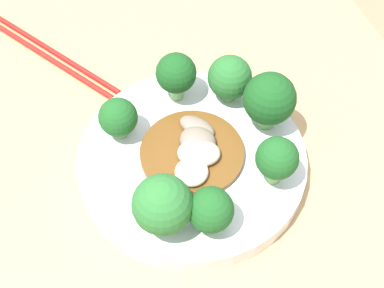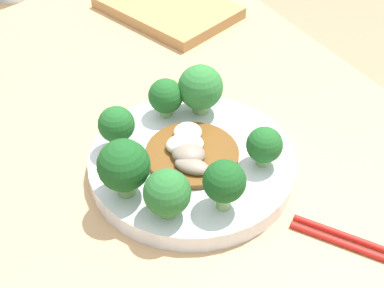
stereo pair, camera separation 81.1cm
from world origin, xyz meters
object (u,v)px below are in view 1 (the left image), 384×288
broccoli_southeast (163,205)px  broccoli_northwest (230,78)px  broccoli_east (212,210)px  stirfry_center (195,151)px  broccoli_north (269,99)px  broccoli_west (176,74)px  plate (192,161)px  broccoli_southwest (118,118)px  chopsticks (51,55)px  broccoli_northeast (277,159)px

broccoli_southeast → broccoli_northwest: broccoli_southeast is taller
broccoli_east → stirfry_center: 0.09m
broccoli_northwest → stirfry_center: 0.10m
broccoli_north → broccoli_west: 0.11m
broccoli_northwest → plate: bearing=-45.3°
plate → stirfry_center: size_ratio=2.21×
plate → broccoli_southeast: size_ratio=3.67×
plate → broccoli_east: size_ratio=4.68×
broccoli_northwest → broccoli_southwest: 0.14m
broccoli_east → broccoli_southeast: 0.05m
chopsticks → broccoli_northeast: bearing=34.4°
broccoli_east → broccoli_southeast: size_ratio=0.78×
broccoli_east → chopsticks: size_ratio=0.26×
plate → broccoli_north: size_ratio=3.52×
broccoli_east → stirfry_center: bearing=172.7°
broccoli_northeast → broccoli_west: size_ratio=0.97×
broccoli_southeast → chopsticks: 0.31m
broccoli_northwest → stirfry_center: bearing=-43.5°
broccoli_northeast → chopsticks: size_ratio=0.30×
broccoli_north → broccoli_southeast: 0.17m
plate → broccoli_southwest: broccoli_southwest is taller
broccoli_north → plate: bearing=-80.4°
broccoli_north → chopsticks: 0.31m
broccoli_north → broccoli_northeast: broccoli_north is taller
broccoli_southwest → broccoli_west: bearing=114.2°
stirfry_center → broccoli_southwest: bearing=-127.9°
broccoli_west → chopsticks: bearing=-136.5°
broccoli_north → broccoli_southeast: (0.09, -0.15, -0.00)m
broccoli_southeast → broccoli_west: (-0.16, 0.06, -0.00)m
broccoli_northwest → broccoli_west: broccoli_west is taller
broccoli_southwest → chopsticks: 0.19m
broccoli_northeast → stirfry_center: bearing=-128.5°
broccoli_east → broccoli_northwest: (-0.15, 0.08, 0.00)m
broccoli_southwest → broccoli_northeast: bearing=51.8°
broccoli_northeast → broccoli_northwest: size_ratio=1.03×
broccoli_west → stirfry_center: (0.09, -0.01, -0.03)m
broccoli_east → broccoli_southwest: (-0.14, -0.06, -0.00)m
plate → broccoli_north: bearing=99.6°
broccoli_northeast → plate: bearing=-128.3°
plate → broccoli_southeast: bearing=-36.5°
broccoli_northwest → broccoli_southwest: bearing=-83.9°
plate → broccoli_west: 0.10m
stirfry_center → chopsticks: stirfry_center is taller
broccoli_northeast → chopsticks: (-0.28, -0.19, -0.06)m
broccoli_northwest → broccoli_north: bearing=27.1°
plate → stirfry_center: bearing=56.4°
broccoli_northwest → broccoli_northeast: bearing=1.8°
broccoli_northwest → chopsticks: size_ratio=0.29×
plate → broccoli_southwest: size_ratio=4.89×
plate → broccoli_north: 0.11m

